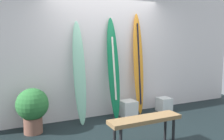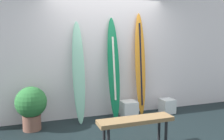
{
  "view_description": "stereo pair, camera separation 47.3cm",
  "coord_description": "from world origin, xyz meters",
  "px_view_note": "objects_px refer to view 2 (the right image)",
  "views": [
    {
      "loc": [
        -1.99,
        -3.3,
        1.6
      ],
      "look_at": [
        0.02,
        0.95,
        1.02
      ],
      "focal_mm": 37.07,
      "sensor_mm": 36.0,
      "label": 1
    },
    {
      "loc": [
        -1.56,
        -3.48,
        1.6
      ],
      "look_at": [
        0.02,
        0.95,
        1.02
      ],
      "focal_mm": 37.07,
      "sensor_mm": 36.0,
      "label": 2
    }
  ],
  "objects_px": {
    "surfboard_seafoam": "(79,73)",
    "surfboard_sunset": "(140,65)",
    "potted_plant": "(31,105)",
    "display_block_left": "(167,106)",
    "display_block_center": "(129,109)",
    "bench": "(136,123)",
    "surfboard_emerald": "(114,69)"
  },
  "relations": [
    {
      "from": "surfboard_seafoam",
      "to": "surfboard_sunset",
      "type": "height_order",
      "value": "surfboard_sunset"
    },
    {
      "from": "surfboard_seafoam",
      "to": "potted_plant",
      "type": "relative_size",
      "value": 2.51
    },
    {
      "from": "display_block_left",
      "to": "display_block_center",
      "type": "height_order",
      "value": "display_block_center"
    },
    {
      "from": "surfboard_seafoam",
      "to": "display_block_left",
      "type": "xyz_separation_m",
      "value": [
        1.99,
        -0.08,
        -0.83
      ]
    },
    {
      "from": "bench",
      "to": "display_block_left",
      "type": "bearing_deg",
      "value": 43.95
    },
    {
      "from": "potted_plant",
      "to": "bench",
      "type": "relative_size",
      "value": 0.7
    },
    {
      "from": "surfboard_emerald",
      "to": "bench",
      "type": "height_order",
      "value": "surfboard_emerald"
    },
    {
      "from": "surfboard_seafoam",
      "to": "bench",
      "type": "xyz_separation_m",
      "value": [
        0.53,
        -1.49,
        -0.57
      ]
    },
    {
      "from": "display_block_center",
      "to": "bench",
      "type": "relative_size",
      "value": 0.3
    },
    {
      "from": "surfboard_seafoam",
      "to": "potted_plant",
      "type": "xyz_separation_m",
      "value": [
        -0.9,
        -0.14,
        -0.52
      ]
    },
    {
      "from": "surfboard_emerald",
      "to": "potted_plant",
      "type": "distance_m",
      "value": 1.74
    },
    {
      "from": "surfboard_seafoam",
      "to": "bench",
      "type": "bearing_deg",
      "value": -70.31
    },
    {
      "from": "surfboard_emerald",
      "to": "bench",
      "type": "relative_size",
      "value": 1.84
    },
    {
      "from": "surfboard_seafoam",
      "to": "display_block_left",
      "type": "relative_size",
      "value": 6.45
    },
    {
      "from": "surfboard_emerald",
      "to": "potted_plant",
      "type": "bearing_deg",
      "value": -175.07
    },
    {
      "from": "surfboard_sunset",
      "to": "display_block_center",
      "type": "bearing_deg",
      "value": -157.87
    },
    {
      "from": "display_block_left",
      "to": "display_block_center",
      "type": "relative_size",
      "value": 0.91
    },
    {
      "from": "surfboard_emerald",
      "to": "potted_plant",
      "type": "relative_size",
      "value": 2.63
    },
    {
      "from": "display_block_left",
      "to": "surfboard_emerald",
      "type": "bearing_deg",
      "value": 176.1
    },
    {
      "from": "surfboard_seafoam",
      "to": "display_block_center",
      "type": "xyz_separation_m",
      "value": [
        1.05,
        -0.06,
        -0.82
      ]
    },
    {
      "from": "surfboard_seafoam",
      "to": "display_block_center",
      "type": "distance_m",
      "value": 1.33
    },
    {
      "from": "surfboard_sunset",
      "to": "bench",
      "type": "relative_size",
      "value": 1.94
    },
    {
      "from": "surfboard_emerald",
      "to": "display_block_left",
      "type": "distance_m",
      "value": 1.54
    },
    {
      "from": "potted_plant",
      "to": "surfboard_emerald",
      "type": "bearing_deg",
      "value": 4.93
    },
    {
      "from": "surfboard_sunset",
      "to": "potted_plant",
      "type": "relative_size",
      "value": 2.77
    },
    {
      "from": "surfboard_emerald",
      "to": "potted_plant",
      "type": "height_order",
      "value": "surfboard_emerald"
    },
    {
      "from": "display_block_center",
      "to": "potted_plant",
      "type": "distance_m",
      "value": 1.98
    },
    {
      "from": "potted_plant",
      "to": "surfboard_sunset",
      "type": "bearing_deg",
      "value": 5.2
    },
    {
      "from": "display_block_left",
      "to": "potted_plant",
      "type": "xyz_separation_m",
      "value": [
        -2.89,
        -0.06,
        0.31
      ]
    },
    {
      "from": "potted_plant",
      "to": "bench",
      "type": "height_order",
      "value": "potted_plant"
    },
    {
      "from": "display_block_center",
      "to": "bench",
      "type": "height_order",
      "value": "bench"
    },
    {
      "from": "surfboard_sunset",
      "to": "bench",
      "type": "distance_m",
      "value": 1.89
    }
  ]
}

